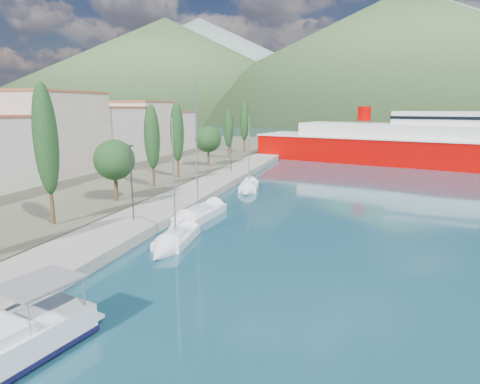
% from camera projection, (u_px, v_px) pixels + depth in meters
% --- Properties ---
extents(ground, '(1400.00, 1400.00, 0.00)m').
position_uv_depth(ground, '(334.00, 138.00, 130.55)').
color(ground, '#174454').
extents(quay, '(5.00, 88.00, 0.80)m').
position_uv_depth(quay, '(194.00, 193.00, 44.95)').
color(quay, gray).
rests_on(quay, ground).
extents(land_strip, '(70.00, 148.00, 0.70)m').
position_uv_depth(land_strip, '(2.00, 167.00, 65.05)').
color(land_strip, '#565644').
rests_on(land_strip, ground).
extents(hills_far, '(1480.00, 900.00, 180.00)m').
position_uv_depth(hills_far, '(466.00, 57.00, 542.66)').
color(hills_far, gray).
rests_on(hills_far, ground).
extents(hills_near, '(1010.00, 520.00, 115.00)m').
position_uv_depth(hills_near, '(480.00, 59.00, 329.26)').
color(hills_near, '#3E5B30').
rests_on(hills_near, ground).
extents(town_buildings, '(9.20, 69.20, 11.30)m').
position_uv_depth(town_buildings, '(81.00, 136.00, 60.59)').
color(town_buildings, beige).
rests_on(town_buildings, land_strip).
extents(tree_row, '(4.15, 66.10, 11.04)m').
position_uv_depth(tree_row, '(172.00, 139.00, 50.93)').
color(tree_row, '#47301E').
rests_on(tree_row, land_strip).
extents(lamp_posts, '(0.15, 46.54, 6.06)m').
position_uv_depth(lamp_posts, '(145.00, 176.00, 34.34)').
color(lamp_posts, '#2D2D33').
rests_on(lamp_posts, quay).
extents(sailboat_near, '(2.71, 7.09, 9.95)m').
position_uv_depth(sailboat_near, '(169.00, 246.00, 28.24)').
color(sailboat_near, silver).
rests_on(sailboat_near, ground).
extents(sailboat_mid, '(3.16, 9.09, 12.82)m').
position_uv_depth(sailboat_mid, '(188.00, 221.00, 34.35)').
color(sailboat_mid, silver).
rests_on(sailboat_mid, ground).
extents(sailboat_far, '(3.21, 6.88, 9.73)m').
position_uv_depth(sailboat_far, '(248.00, 189.00, 47.51)').
color(sailboat_far, silver).
rests_on(sailboat_far, ground).
extents(ferry, '(54.19, 23.95, 10.54)m').
position_uv_depth(ferry, '(406.00, 146.00, 70.48)').
color(ferry, '#AB0100').
rests_on(ferry, ground).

